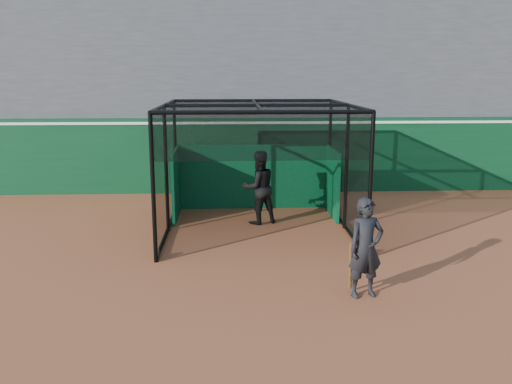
{
  "coord_description": "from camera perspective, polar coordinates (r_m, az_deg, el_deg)",
  "views": [
    {
      "loc": [
        0.45,
        -9.54,
        3.94
      ],
      "look_at": [
        1.01,
        2.0,
        1.4
      ],
      "focal_mm": 38.0,
      "sensor_mm": 36.0,
      "label": 1
    }
  ],
  "objects": [
    {
      "name": "ground",
      "position": [
        10.33,
        -5.13,
        -10.07
      ],
      "size": [
        120.0,
        120.0,
        0.0
      ],
      "primitive_type": "plane",
      "color": "#984D2C",
      "rests_on": "ground"
    },
    {
      "name": "outfield_wall",
      "position": [
        18.24,
        -4.15,
        4.0
      ],
      "size": [
        50.0,
        0.5,
        2.5
      ],
      "color": "#0A3B1C",
      "rests_on": "ground"
    },
    {
      "name": "grandstand",
      "position": [
        21.82,
        -4.05,
        13.77
      ],
      "size": [
        50.0,
        7.85,
        8.95
      ],
      "color": "#4C4C4F",
      "rests_on": "ground"
    },
    {
      "name": "batting_cage",
      "position": [
        13.67,
        0.11,
        2.45
      ],
      "size": [
        4.65,
        4.86,
        3.17
      ],
      "color": "black",
      "rests_on": "ground"
    },
    {
      "name": "batter",
      "position": [
        14.36,
        0.29,
        0.49
      ],
      "size": [
        1.16,
        1.05,
        1.96
      ],
      "primitive_type": "imported",
      "rotation": [
        0.0,
        0.0,
        3.53
      ],
      "color": "black",
      "rests_on": "ground"
    },
    {
      "name": "on_deck_player",
      "position": [
        9.85,
        11.48,
        -5.81
      ],
      "size": [
        0.75,
        0.58,
        1.81
      ],
      "color": "black",
      "rests_on": "ground"
    }
  ]
}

